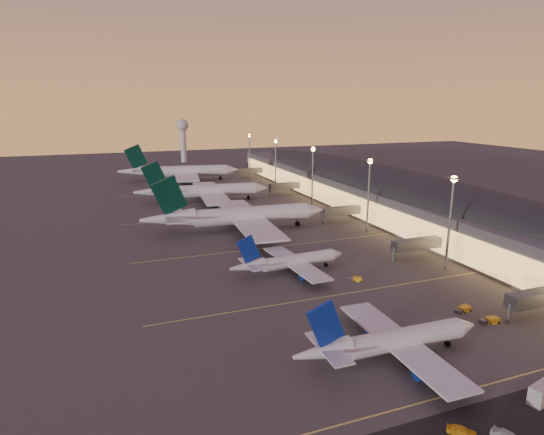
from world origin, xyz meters
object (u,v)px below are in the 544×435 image
at_px(airliner_narrow_north, 289,262).
at_px(airliner_wide_mid, 203,191).
at_px(airliner_wide_near, 237,216).
at_px(radar_tower, 183,133).
at_px(service_van_b, 462,431).
at_px(airliner_narrow_south, 390,341).
at_px(catering_truck_a, 543,393).
at_px(airliner_wide_far, 179,171).
at_px(baggage_tug_b, 463,310).
at_px(baggage_tug_c, 356,279).
at_px(baggage_tug_a, 490,320).

height_order(airliner_narrow_north, airliner_wide_mid, airliner_wide_mid).
xyz_separation_m(airliner_narrow_north, airliner_wide_near, (-1.56, 44.23, 2.37)).
bearing_deg(airliner_wide_near, airliner_narrow_north, -84.46).
distance_m(airliner_wide_mid, radar_tower, 152.01).
distance_m(airliner_wide_mid, service_van_b, 162.64).
height_order(airliner_narrow_south, airliner_wide_near, airliner_wide_near).
distance_m(radar_tower, catering_truck_a, 311.87).
relative_size(airliner_narrow_south, airliner_wide_near, 0.56).
bearing_deg(airliner_wide_far, airliner_wide_near, -80.75).
height_order(baggage_tug_b, baggage_tug_c, baggage_tug_b).
relative_size(airliner_wide_mid, service_van_b, 15.69).
height_order(airliner_narrow_south, catering_truck_a, airliner_narrow_south).
distance_m(radar_tower, baggage_tug_a, 289.75).
bearing_deg(catering_truck_a, airliner_wide_near, 85.28).
distance_m(airliner_wide_mid, airliner_wide_far, 61.81).
relative_size(airliner_narrow_north, catering_truck_a, 6.01).
xyz_separation_m(airliner_narrow_south, catering_truck_a, (14.87, -18.35, -2.03)).
relative_size(airliner_wide_near, airliner_wide_far, 0.97).
distance_m(airliner_wide_far, service_van_b, 224.44).
relative_size(airliner_narrow_north, baggage_tug_b, 7.88).
bearing_deg(baggage_tug_b, service_van_b, -146.21).
bearing_deg(baggage_tug_a, radar_tower, 100.93).
relative_size(airliner_narrow_south, baggage_tug_b, 8.69).
relative_size(airliner_narrow_north, radar_tower, 1.03).
xyz_separation_m(radar_tower, baggage_tug_b, (11.15, -282.62, -21.33)).
height_order(radar_tower, catering_truck_a, radar_tower).
bearing_deg(airliner_narrow_north, baggage_tug_c, -43.70).
distance_m(airliner_wide_near, baggage_tug_a, 90.61).
height_order(baggage_tug_c, service_van_b, service_van_b).
relative_size(airliner_narrow_north, airliner_wide_mid, 0.54).
relative_size(radar_tower, baggage_tug_c, 8.78).
bearing_deg(airliner_wide_mid, service_van_b, -84.75).
bearing_deg(airliner_wide_near, baggage_tug_b, -67.06).
height_order(radar_tower, baggage_tug_a, radar_tower).
relative_size(baggage_tug_c, catering_truck_a, 0.67).
xyz_separation_m(baggage_tug_a, baggage_tug_c, (-14.20, 29.83, -0.06)).
xyz_separation_m(airliner_narrow_north, baggage_tug_a, (27.94, -41.30, -2.54)).
distance_m(radar_tower, baggage_tug_c, 259.75).
distance_m(airliner_narrow_north, baggage_tug_a, 49.93).
distance_m(baggage_tug_a, catering_truck_a, 25.86).
xyz_separation_m(baggage_tug_b, service_van_b, (-28.06, -30.02, 0.12)).
bearing_deg(catering_truck_a, service_van_b, 171.35).
bearing_deg(airliner_wide_mid, baggage_tug_a, -72.70).
distance_m(airliner_narrow_south, airliner_wide_far, 204.62).
relative_size(airliner_wide_near, service_van_b, 16.90).
distance_m(airliner_narrow_south, airliner_wide_mid, 142.82).
bearing_deg(baggage_tug_a, airliner_narrow_north, 132.50).
bearing_deg(airliner_narrow_south, airliner_narrow_north, 91.62).
relative_size(airliner_wide_near, radar_tower, 2.03).
height_order(airliner_wide_far, baggage_tug_a, airliner_wide_far).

